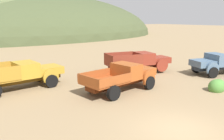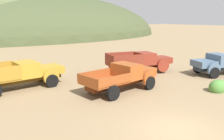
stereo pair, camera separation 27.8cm
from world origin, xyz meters
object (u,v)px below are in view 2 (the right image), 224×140
Objects in this scene: truck_oxide_orange at (125,76)px; truck_rust_red at (143,62)px; truck_mustard at (25,74)px; truck_chalk_blue at (219,64)px.

truck_rust_red is at bearing 28.74° from truck_oxide_orange.
truck_mustard is 1.09× the size of truck_chalk_blue.
truck_chalk_blue is (9.79, -0.81, -0.00)m from truck_oxide_orange.
truck_mustard is 16.49m from truck_chalk_blue.
truck_mustard is 1.10× the size of truck_oxide_orange.
truck_mustard reaches higher than truck_oxide_orange.
truck_chalk_blue is (15.61, -5.30, -0.03)m from truck_mustard.
truck_rust_red is (4.64, 3.55, 0.04)m from truck_oxide_orange.
truck_oxide_orange is at bearing -42.76° from truck_mustard.
truck_rust_red is 6.75m from truck_chalk_blue.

